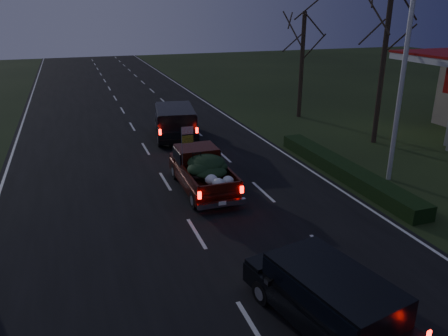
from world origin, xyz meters
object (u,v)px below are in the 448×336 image
object	(u,v)px
lead_suv	(175,119)
rear_suv	(329,294)
pickup_truck	(202,169)
light_pole	(406,53)

from	to	relation	value
lead_suv	rear_suv	size ratio (longest dim) A/B	1.19
rear_suv	pickup_truck	bearing A→B (deg)	80.93
light_pole	rear_suv	size ratio (longest dim) A/B	1.99
light_pole	pickup_truck	world-z (taller)	light_pole
pickup_truck	lead_suv	bearing A→B (deg)	85.07
lead_suv	light_pole	bearing A→B (deg)	-43.04
pickup_truck	rear_suv	size ratio (longest dim) A/B	1.03
pickup_truck	light_pole	bearing A→B (deg)	-10.95
light_pole	lead_suv	xyz separation A→B (m)	(-7.46, 9.54, -4.35)
light_pole	rear_suv	world-z (taller)	light_pole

